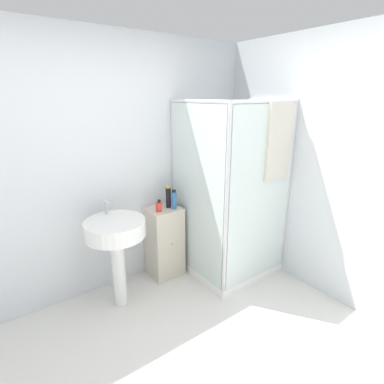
# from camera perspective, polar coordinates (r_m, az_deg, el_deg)

# --- Properties ---
(wall_back) EXTENTS (6.40, 0.06, 2.50)m
(wall_back) POSITION_cam_1_polar(r_m,az_deg,el_deg) (3.01, -16.70, 4.11)
(wall_back) COLOR silver
(wall_back) RESTS_ON ground_plane
(wall_right) EXTENTS (0.06, 6.40, 2.50)m
(wall_right) POSITION_cam_1_polar(r_m,az_deg,el_deg) (2.94, 31.02, 1.94)
(wall_right) COLOR silver
(wall_right) RESTS_ON ground_plane
(shower_enclosure) EXTENTS (0.91, 0.94, 1.90)m
(shower_enclosure) POSITION_cam_1_polar(r_m,az_deg,el_deg) (3.37, 7.16, -7.11)
(shower_enclosure) COLOR white
(shower_enclosure) RESTS_ON ground_plane
(vanity_cabinet) EXTENTS (0.35, 0.34, 0.79)m
(vanity_cabinet) POSITION_cam_1_polar(r_m,az_deg,el_deg) (3.35, -5.31, -9.39)
(vanity_cabinet) COLOR beige
(vanity_cabinet) RESTS_ON ground_plane
(sink) EXTENTS (0.54, 0.54, 1.00)m
(sink) POSITION_cam_1_polar(r_m,az_deg,el_deg) (2.82, -14.31, -8.33)
(sink) COLOR white
(sink) RESTS_ON ground_plane
(soap_dispenser) EXTENTS (0.06, 0.07, 0.13)m
(soap_dispenser) POSITION_cam_1_polar(r_m,az_deg,el_deg) (3.09, -6.33, -2.79)
(soap_dispenser) COLOR red
(soap_dispenser) RESTS_ON vanity_cabinet
(shampoo_bottle_tall_black) EXTENTS (0.05, 0.05, 0.24)m
(shampoo_bottle_tall_black) POSITION_cam_1_polar(r_m,az_deg,el_deg) (3.17, -4.53, -0.94)
(shampoo_bottle_tall_black) COLOR black
(shampoo_bottle_tall_black) RESTS_ON vanity_cabinet
(shampoo_bottle_blue) EXTENTS (0.05, 0.05, 0.21)m
(shampoo_bottle_blue) POSITION_cam_1_polar(r_m,az_deg,el_deg) (3.14, -3.46, -1.44)
(shampoo_bottle_blue) COLOR #2D66A3
(shampoo_bottle_blue) RESTS_ON vanity_cabinet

